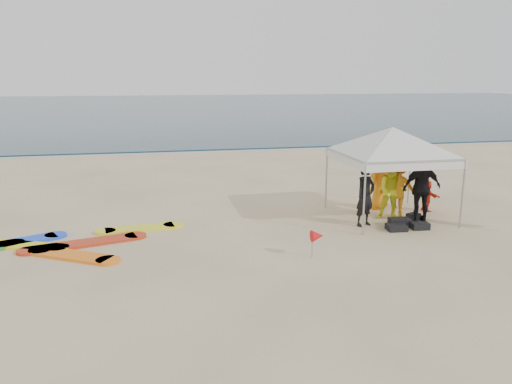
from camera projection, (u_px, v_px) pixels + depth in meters
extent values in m
plane|color=beige|center=(301.00, 276.00, 10.19)|extent=(120.00, 120.00, 0.00)
cube|color=#0C2633|center=(170.00, 107.00, 67.34)|extent=(160.00, 84.00, 0.08)
cube|color=silver|center=(204.00, 151.00, 27.53)|extent=(160.00, 1.20, 0.01)
imported|color=black|center=(365.00, 195.00, 13.48)|extent=(0.73, 0.62, 1.70)
imported|color=yellow|center=(392.00, 191.00, 14.08)|extent=(1.00, 0.91, 1.67)
imported|color=orange|center=(398.00, 188.00, 14.31)|extent=(1.30, 1.17, 1.74)
imported|color=black|center=(422.00, 188.00, 13.87)|extent=(1.15, 0.51, 1.94)
imported|color=orange|center=(380.00, 182.00, 15.25)|extent=(0.97, 0.90, 1.67)
imported|color=red|center=(427.00, 196.00, 15.07)|extent=(0.44, 0.91, 0.94)
cylinder|color=#A5A5A8|center=(326.00, 178.00, 15.31)|extent=(0.05, 0.05, 1.87)
cylinder|color=#A5A5A8|center=(410.00, 175.00, 15.89)|extent=(0.05, 0.05, 1.87)
cylinder|color=#A5A5A8|center=(364.00, 200.00, 12.65)|extent=(0.05, 0.05, 1.87)
cylinder|color=#A5A5A8|center=(463.00, 194.00, 13.22)|extent=(0.05, 0.05, 1.87)
cube|color=silver|center=(417.00, 166.00, 12.75)|extent=(2.90, 0.02, 0.24)
cube|color=silver|center=(370.00, 151.00, 15.42)|extent=(2.90, 0.02, 0.24)
cube|color=silver|center=(345.00, 159.00, 13.80)|extent=(0.02, 2.90, 0.24)
cube|color=silver|center=(436.00, 156.00, 14.37)|extent=(0.02, 2.90, 0.24)
pyramid|color=silver|center=(393.00, 127.00, 13.89)|extent=(3.96, 3.96, 0.75)
cylinder|color=#A5A5A8|center=(312.00, 245.00, 11.19)|extent=(0.02, 0.02, 0.60)
cone|color=red|center=(318.00, 236.00, 11.17)|extent=(0.28, 0.28, 0.28)
cube|color=black|center=(400.00, 222.00, 13.58)|extent=(0.60, 0.43, 0.22)
cube|color=black|center=(420.00, 226.00, 13.32)|extent=(0.48, 0.34, 0.18)
cube|color=black|center=(396.00, 227.00, 13.22)|extent=(0.53, 0.44, 0.16)
cube|color=black|center=(413.00, 217.00, 14.14)|extent=(0.43, 0.38, 0.20)
cube|color=#B93015|center=(84.00, 243.00, 12.11)|extent=(2.55, 1.16, 0.07)
cube|color=yellow|center=(140.00, 228.00, 13.29)|extent=(1.84, 0.75, 0.07)
cube|color=yellow|center=(21.00, 246.00, 11.94)|extent=(2.01, 1.29, 0.07)
cube|color=orange|center=(73.00, 256.00, 11.26)|extent=(1.87, 1.44, 0.07)
cube|color=blue|center=(11.00, 244.00, 12.08)|extent=(2.13, 1.37, 0.07)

